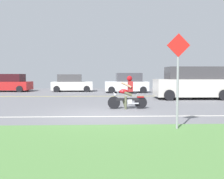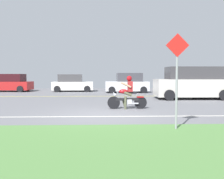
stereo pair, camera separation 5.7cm
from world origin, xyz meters
The scene contains 10 objects.
ground centered at (0.00, 3.00, -0.02)m, with size 56.00×30.00×0.04m, color slate.
grass_median centered at (0.00, -4.10, 0.03)m, with size 56.00×3.80×0.06m, color #548442.
lane_line_near centered at (0.00, -0.48, 0.00)m, with size 50.40×0.12×0.01m, color silver.
lane_line_far centered at (0.00, 7.85, 0.00)m, with size 50.40×0.12×0.01m, color yellow.
motorcyclist centered at (1.08, 1.48, 0.62)m, with size 1.77×0.58×1.48m.
suv_nearby centered at (5.59, 5.77, 0.98)m, with size 4.77×2.14×2.02m.
parked_car_0 centered at (-8.79, 13.04, 0.75)m, with size 4.45×2.15×1.60m.
parked_car_1 centered at (-2.91, 12.85, 0.73)m, with size 3.73×1.97×1.57m.
parked_car_2 centered at (2.04, 11.47, 0.78)m, with size 3.70×2.05×1.68m.
street_sign centered at (1.97, -2.80, 1.59)m, with size 0.62×0.06×2.61m.
Camera 2 is at (0.03, -9.13, 1.52)m, focal length 38.36 mm.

